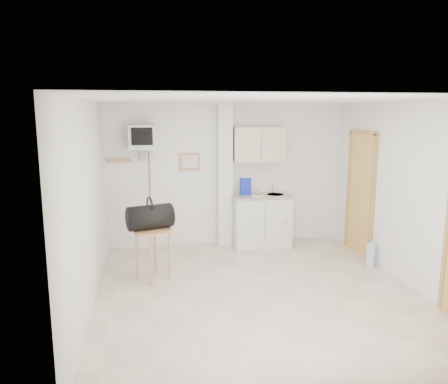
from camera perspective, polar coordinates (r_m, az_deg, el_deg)
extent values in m
plane|color=beige|center=(5.98, 4.28, -12.80)|extent=(4.50, 4.50, 0.00)
cube|color=white|center=(7.78, 0.29, 2.25)|extent=(4.20, 0.04, 2.50)
cube|color=white|center=(3.55, 13.71, -8.08)|extent=(4.20, 0.04, 2.50)
cube|color=white|center=(5.48, -17.33, -1.71)|extent=(0.04, 4.50, 2.50)
cube|color=white|center=(6.46, 22.80, -0.26)|extent=(0.04, 4.50, 2.50)
cube|color=white|center=(5.50, 4.65, 11.88)|extent=(4.20, 4.50, 0.04)
cube|color=white|center=(7.66, 0.07, 2.13)|extent=(0.25, 0.22, 2.50)
cube|color=#C9754E|center=(7.64, -4.50, 3.96)|extent=(0.36, 0.03, 0.30)
cube|color=silver|center=(7.62, -4.49, 3.95)|extent=(0.28, 0.01, 0.22)
cube|color=#B38147|center=(7.60, -13.56, 4.05)|extent=(0.40, 0.05, 0.06)
cube|color=white|center=(7.76, -2.02, -0.01)|extent=(0.15, 0.02, 0.08)
cylinder|color=#B38147|center=(7.55, -14.72, 3.88)|extent=(0.02, 0.08, 0.02)
cylinder|color=#B38147|center=(7.53, -12.44, 3.96)|extent=(0.02, 0.08, 0.02)
cube|color=#9D6538|center=(7.55, 17.40, -0.40)|extent=(0.04, 0.75, 2.00)
cube|color=olive|center=(7.55, 17.36, -0.40)|extent=(0.06, 0.87, 2.06)
cube|color=silver|center=(7.80, 4.86, -3.83)|extent=(1.00, 0.55, 0.88)
cube|color=gray|center=(7.70, 4.91, -0.51)|extent=(1.03, 0.58, 0.04)
cylinder|color=#B7B7BA|center=(7.76, 6.69, -0.49)|extent=(0.30, 0.30, 0.05)
cylinder|color=#B7B7BA|center=(7.88, 6.41, 0.45)|extent=(0.02, 0.02, 0.16)
cylinder|color=#B7B7BA|center=(7.81, 6.55, 0.92)|extent=(0.02, 0.13, 0.02)
cube|color=beige|center=(7.68, 4.57, 6.25)|extent=(0.90, 0.32, 0.60)
cube|color=#1325B1|center=(7.67, 2.83, 0.73)|extent=(0.19, 0.07, 0.29)
cylinder|color=white|center=(7.59, 4.50, -0.45)|extent=(0.22, 0.22, 0.01)
sphere|color=tan|center=(7.58, 4.51, -0.11)|extent=(0.11, 0.11, 0.11)
cube|color=slate|center=(7.44, -10.59, 5.42)|extent=(0.36, 0.32, 0.02)
cube|color=slate|center=(7.57, -10.56, 4.90)|extent=(0.10, 0.06, 0.20)
cube|color=#BBBBBE|center=(7.35, -10.65, 7.08)|extent=(0.44, 0.42, 0.40)
cube|color=black|center=(7.13, -10.66, 7.15)|extent=(0.34, 0.02, 0.28)
cylinder|color=black|center=(7.70, -9.62, -0.89)|extent=(0.01, 0.01, 1.73)
cylinder|color=#B38147|center=(6.20, -9.33, -4.97)|extent=(0.54, 0.54, 0.03)
cylinder|color=#B38147|center=(6.28, -7.15, -8.24)|extent=(0.04, 0.04, 0.71)
cylinder|color=#B38147|center=(6.52, -8.97, -7.58)|extent=(0.04, 0.04, 0.71)
cylinder|color=#B38147|center=(6.34, -11.29, -8.18)|extent=(0.04, 0.04, 0.71)
cylinder|color=#B38147|center=(6.09, -9.51, -8.90)|extent=(0.04, 0.04, 0.71)
cylinder|color=black|center=(6.18, -9.63, -3.24)|extent=(0.69, 0.51, 0.34)
torus|color=black|center=(6.15, -9.68, -1.79)|extent=(0.10, 0.25, 0.26)
cylinder|color=#ACCAE1|center=(7.19, 18.60, -7.78)|extent=(0.13, 0.13, 0.35)
cylinder|color=#ACCAE1|center=(7.13, 18.70, -6.26)|extent=(0.04, 0.04, 0.04)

